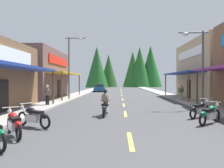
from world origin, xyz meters
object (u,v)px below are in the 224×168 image
(streetlamp_left, at_px, (72,60))
(streetlamp_right, at_px, (198,58))
(motorcycle_parked_right_2, at_px, (210,114))
(pedestrian_waiting, at_px, (181,92))
(motorcycle_parked_left_2, at_px, (14,123))
(motorcycle_parked_left_3, at_px, (34,116))
(motorcycle_parked_right_3, at_px, (200,109))
(parked_car_curbside, at_px, (99,88))
(rider_cruising_lead, at_px, (105,105))
(pedestrian_by_shop, at_px, (47,94))

(streetlamp_left, xyz_separation_m, streetlamp_right, (10.66, -7.14, -0.56))
(motorcycle_parked_right_2, distance_m, pedestrian_waiting, 12.78)
(motorcycle_parked_left_2, bearing_deg, motorcycle_parked_left_3, -39.63)
(motorcycle_parked_right_3, height_order, parked_car_curbside, parked_car_curbside)
(streetlamp_right, bearing_deg, parked_car_curbside, 109.98)
(motorcycle_parked_right_2, height_order, motorcycle_parked_left_2, same)
(motorcycle_parked_left_2, bearing_deg, parked_car_curbside, -36.73)
(streetlamp_right, height_order, motorcycle_parked_right_3, streetlamp_right)
(streetlamp_left, relative_size, motorcycle_parked_right_2, 4.15)
(motorcycle_parked_left_2, bearing_deg, motorcycle_parked_right_3, -98.17)
(motorcycle_parked_right_2, xyz_separation_m, motorcycle_parked_left_3, (-7.99, -0.93, 0.00))
(rider_cruising_lead, height_order, pedestrian_waiting, pedestrian_waiting)
(motorcycle_parked_left_3, bearing_deg, motorcycle_parked_left_2, 117.44)
(motorcycle_parked_right_3, height_order, motorcycle_parked_left_2, same)
(motorcycle_parked_right_3, bearing_deg, rider_cruising_lead, 131.58)
(motorcycle_parked_right_3, xyz_separation_m, rider_cruising_lead, (-5.24, 0.50, 0.17))
(streetlamp_left, relative_size, pedestrian_by_shop, 3.88)
(motorcycle_parked_right_3, xyz_separation_m, parked_car_curbside, (-8.12, 29.81, 0.20))
(parked_car_curbside, bearing_deg, motorcycle_parked_left_3, 177.12)
(streetlamp_left, distance_m, motorcycle_parked_left_2, 16.11)
(motorcycle_parked_left_3, height_order, pedestrian_waiting, pedestrian_waiting)
(motorcycle_parked_right_2, relative_size, motorcycle_parked_left_2, 0.89)
(motorcycle_parked_left_2, xyz_separation_m, rider_cruising_lead, (3.03, 4.96, 0.17))
(streetlamp_left, bearing_deg, streetlamp_right, -33.81)
(motorcycle_parked_right_3, relative_size, rider_cruising_lead, 0.76)
(motorcycle_parked_left_3, height_order, rider_cruising_lead, rider_cruising_lead)
(motorcycle_parked_left_2, distance_m, pedestrian_waiting, 18.29)
(streetlamp_right, height_order, motorcycle_parked_left_2, streetlamp_right)
(streetlamp_right, bearing_deg, motorcycle_parked_left_3, -144.20)
(motorcycle_parked_right_3, bearing_deg, motorcycle_parked_right_2, -138.83)
(pedestrian_by_shop, bearing_deg, motorcycle_parked_right_3, -96.92)
(streetlamp_left, bearing_deg, pedestrian_by_shop, -97.42)
(motorcycle_parked_left_3, xyz_separation_m, pedestrian_waiting, (10.07, 13.53, 0.43))
(streetlamp_left, xyz_separation_m, pedestrian_by_shop, (-0.76, -5.84, -3.28))
(pedestrian_waiting, bearing_deg, motorcycle_parked_right_2, 168.41)
(parked_car_curbside, bearing_deg, pedestrian_waiting, -155.08)
(motorcycle_parked_right_2, height_order, rider_cruising_lead, rider_cruising_lead)
(motorcycle_parked_right_2, relative_size, motorcycle_parked_right_3, 0.97)
(motorcycle_parked_left_2, height_order, motorcycle_parked_left_3, same)
(motorcycle_parked_right_3, bearing_deg, motorcycle_parked_left_3, 155.90)
(rider_cruising_lead, relative_size, parked_car_curbside, 0.49)
(streetlamp_left, xyz_separation_m, parked_car_curbside, (1.28, 18.65, -3.59))
(pedestrian_by_shop, height_order, parked_car_curbside, pedestrian_by_shop)
(pedestrian_waiting, bearing_deg, rider_cruising_lead, 142.96)
(pedestrian_by_shop, bearing_deg, motorcycle_parked_left_2, -148.34)
(motorcycle_parked_right_2, bearing_deg, streetlamp_left, 80.66)
(streetlamp_right, bearing_deg, streetlamp_left, 146.19)
(pedestrian_waiting, bearing_deg, motorcycle_parked_left_2, 144.03)
(pedestrian_waiting, bearing_deg, streetlamp_left, 85.68)
(parked_car_curbside, bearing_deg, streetlamp_left, 173.29)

